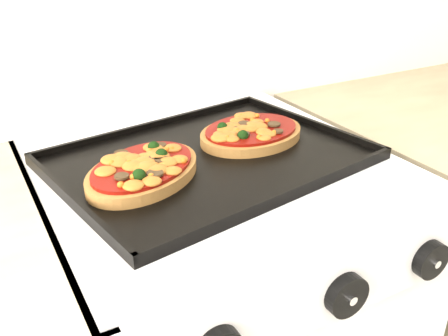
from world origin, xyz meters
TOP-DOWN VIEW (x-y plane):
  - control_panel at (-0.03, 1.39)m, footprint 0.60×0.02m
  - knob_center at (-0.02, 1.37)m, footprint 0.06×0.02m
  - knob_right at (0.14, 1.37)m, footprint 0.06×0.02m
  - baking_tray at (-0.04, 1.70)m, footprint 0.56×0.45m
  - pizza_left at (-0.17, 1.68)m, footprint 0.26×0.24m
  - pizza_right at (0.07, 1.74)m, footprint 0.23×0.19m

SIDE VIEW (x-z plane):
  - control_panel at x=-0.03m, z-range 0.81..0.90m
  - knob_center at x=-0.02m, z-range 0.82..0.89m
  - knob_right at x=0.14m, z-range 0.83..0.88m
  - baking_tray at x=-0.04m, z-range 0.91..0.93m
  - pizza_right at x=0.07m, z-range 0.92..0.95m
  - pizza_left at x=-0.17m, z-range 0.92..0.95m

